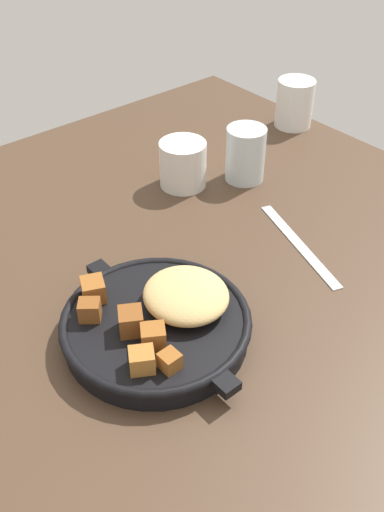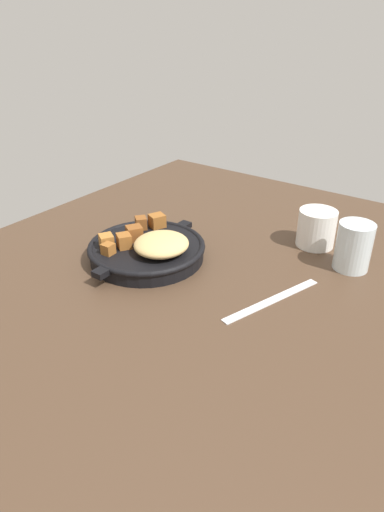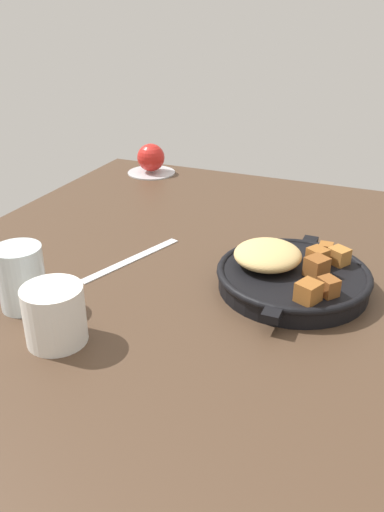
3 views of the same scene
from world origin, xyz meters
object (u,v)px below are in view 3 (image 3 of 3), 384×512
at_px(butter_knife, 132,259).
at_px(cast_iron_skillet, 291,274).
at_px(red_apple, 151,158).
at_px(ceramic_mug_white, 55,315).
at_px(water_glass_tall, 21,278).

bearing_deg(butter_knife, cast_iron_skillet, -69.02).
xyz_separation_m(red_apple, ceramic_mug_white, (-0.70, -0.22, -0.00)).
bearing_deg(cast_iron_skillet, butter_knife, 92.41).
xyz_separation_m(red_apple, butter_knife, (-0.46, -0.19, -0.04)).
relative_size(butter_knife, ceramic_mug_white, 2.72).
distance_m(cast_iron_skillet, butter_knife, 0.27).
relative_size(red_apple, butter_knife, 0.32).
bearing_deg(water_glass_tall, butter_knife, -20.36).
height_order(cast_iron_skillet, red_apple, red_apple).
bearing_deg(cast_iron_skillet, water_glass_tall, 120.61).
bearing_deg(butter_knife, ceramic_mug_white, -155.88).
distance_m(butter_knife, ceramic_mug_white, 0.25).
bearing_deg(water_glass_tall, red_apple, 10.70).
distance_m(cast_iron_skillet, water_glass_tall, 0.40).
relative_size(cast_iron_skillet, water_glass_tall, 2.95).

